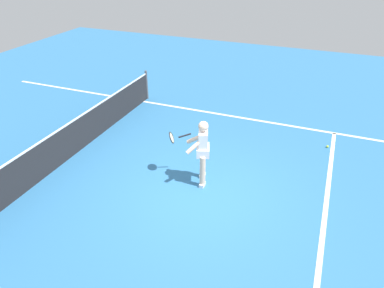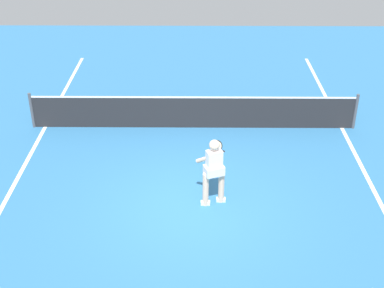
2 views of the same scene
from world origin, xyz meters
name	(u,v)px [view 1 (image 1 of 2)]	position (x,y,z in m)	size (l,w,h in m)	color
ground_plane	(201,194)	(0.00, 0.00, 0.00)	(26.16, 26.16, 0.00)	teal
service_line_marking	(324,224)	(0.00, -2.61, 0.00)	(8.16, 0.10, 0.01)	white
sideline_right_marking	(246,119)	(4.08, 0.00, 0.00)	(0.10, 18.12, 0.01)	white
court_net	(63,145)	(0.00, 3.65, 0.47)	(8.84, 0.08, 1.01)	#4C4C51
tennis_player	(202,150)	(0.45, 0.16, 0.85)	(0.66, 1.10, 1.55)	beige
tennis_ball_far	(327,146)	(3.15, -2.48, 0.03)	(0.07, 0.07, 0.07)	#D1E533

